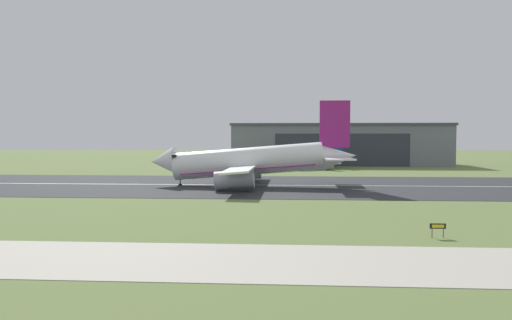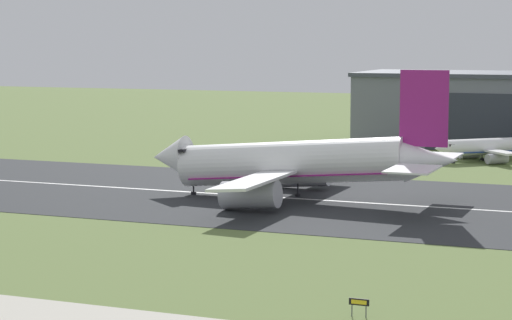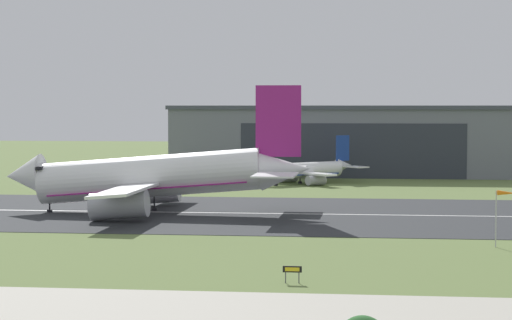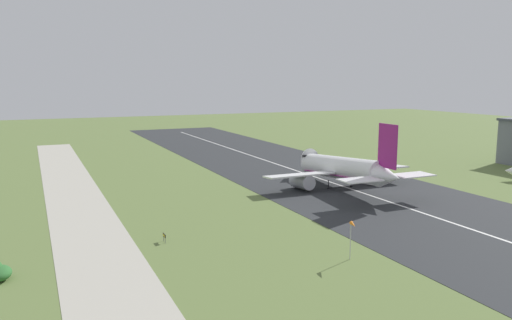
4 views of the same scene
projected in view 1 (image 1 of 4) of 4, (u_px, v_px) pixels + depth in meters
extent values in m
plane|color=olive|center=(425.00, 222.00, 66.12)|extent=(671.37, 671.37, 0.00)
cube|color=#2B2D30|center=(368.00, 186.00, 114.09)|extent=(431.37, 51.54, 0.06)
cube|color=silver|center=(368.00, 186.00, 114.08)|extent=(388.23, 0.70, 0.01)
cube|color=#B2AD9E|center=(492.00, 265.00, 44.09)|extent=(323.53, 14.05, 0.05)
cube|color=slate|center=(338.00, 145.00, 201.23)|extent=(83.79, 28.54, 15.42)
cube|color=#424751|center=(338.00, 125.00, 200.84)|extent=(84.79, 29.54, 0.90)
cube|color=#2D333D|center=(342.00, 150.00, 187.04)|extent=(50.27, 0.12, 12.34)
cylinder|color=white|center=(248.00, 161.00, 113.75)|extent=(34.36, 6.52, 8.88)
cone|color=white|center=(163.00, 161.00, 115.24)|extent=(6.14, 6.29, 6.66)
cone|color=white|center=(340.00, 157.00, 112.13)|extent=(7.95, 5.68, 6.19)
cube|color=black|center=(176.00, 156.00, 114.94)|extent=(1.17, 5.31, 0.52)
cube|color=#991E7A|center=(248.00, 169.00, 113.83)|extent=(30.51, 6.18, 2.59)
cube|color=white|center=(250.00, 163.00, 126.47)|extent=(5.81, 19.15, 0.84)
cylinder|color=#A8A8B2|center=(245.00, 172.00, 125.14)|extent=(8.42, 3.94, 4.49)
cube|color=white|center=(239.00, 170.00, 101.23)|extent=(5.81, 19.15, 0.84)
cylinder|color=#A8A8B2|center=(234.00, 180.00, 102.94)|extent=(8.42, 3.94, 4.49)
cube|color=#991E7A|center=(335.00, 124.00, 111.86)|extent=(6.79, 0.34, 10.61)
cube|color=white|center=(334.00, 156.00, 120.05)|extent=(6.02, 9.59, 0.24)
cube|color=white|center=(340.00, 159.00, 104.33)|extent=(6.02, 9.59, 0.24)
cylinder|color=black|center=(180.00, 180.00, 115.15)|extent=(0.24, 0.24, 2.57)
cylinder|color=black|center=(180.00, 185.00, 115.20)|extent=(0.84, 0.84, 0.44)
cylinder|color=black|center=(249.00, 179.00, 117.70)|extent=(0.24, 0.24, 2.57)
cylinder|color=black|center=(249.00, 184.00, 117.75)|extent=(0.84, 0.84, 0.44)
cylinder|color=black|center=(246.00, 182.00, 110.24)|extent=(0.24, 0.24, 2.57)
cylinder|color=black|center=(246.00, 187.00, 110.30)|extent=(0.84, 0.84, 0.44)
cylinder|color=white|center=(319.00, 161.00, 171.18)|extent=(15.22, 14.00, 3.20)
cone|color=white|center=(297.00, 162.00, 164.97)|extent=(4.28, 4.30, 3.20)
cone|color=white|center=(341.00, 158.00, 177.67)|extent=(4.78, 4.70, 2.88)
cube|color=black|center=(301.00, 160.00, 165.90)|extent=(2.63, 2.76, 0.44)
cube|color=navy|center=(319.00, 163.00, 171.23)|extent=(13.80, 12.72, 0.20)
cube|color=white|center=(308.00, 162.00, 175.25)|extent=(7.20, 7.59, 0.40)
cylinder|color=#A8A8B2|center=(308.00, 165.00, 174.48)|extent=(4.43, 4.24, 1.98)
cube|color=white|center=(330.00, 163.00, 166.74)|extent=(7.20, 7.59, 0.40)
cylinder|color=#A8A8B2|center=(327.00, 167.00, 166.92)|extent=(4.43, 4.24, 1.98)
cube|color=navy|center=(339.00, 148.00, 177.13)|extent=(2.79, 2.52, 5.44)
cube|color=white|center=(332.00, 158.00, 180.76)|extent=(5.52, 5.68, 0.24)
cube|color=white|center=(349.00, 159.00, 174.36)|extent=(5.52, 5.68, 0.24)
cylinder|color=black|center=(303.00, 168.00, 166.69)|extent=(0.24, 0.24, 1.35)
cylinder|color=black|center=(303.00, 170.00, 166.71)|extent=(0.84, 0.84, 0.44)
cylinder|color=black|center=(316.00, 167.00, 172.90)|extent=(0.24, 0.24, 1.35)
cylinder|color=black|center=(316.00, 168.00, 172.92)|extent=(0.84, 0.84, 0.44)
cylinder|color=black|center=(323.00, 168.00, 169.87)|extent=(0.24, 0.24, 1.35)
cylinder|color=black|center=(323.00, 169.00, 169.89)|extent=(0.84, 0.84, 0.44)
cylinder|color=#4C4C51|center=(432.00, 233.00, 56.26)|extent=(0.10, 0.10, 1.02)
cylinder|color=#4C4C51|center=(443.00, 233.00, 56.18)|extent=(0.10, 0.10, 1.02)
cube|color=black|center=(438.00, 226.00, 56.18)|extent=(1.78, 0.12, 0.59)
cube|color=yellow|center=(438.00, 226.00, 56.12)|extent=(1.35, 0.02, 0.36)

